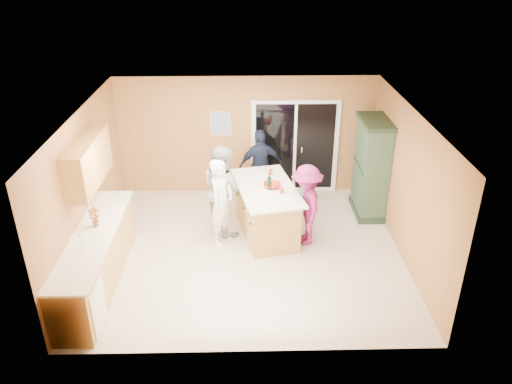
{
  "coord_description": "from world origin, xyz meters",
  "views": [
    {
      "loc": [
        -0.03,
        -7.65,
        5.04
      ],
      "look_at": [
        0.15,
        0.1,
        1.15
      ],
      "focal_mm": 35.0,
      "sensor_mm": 36.0,
      "label": 1
    }
  ],
  "objects_px": {
    "kitchen_island": "(266,212)",
    "green_hutch": "(371,169)",
    "woman_white": "(221,202)",
    "woman_navy": "(261,166)",
    "woman_grey": "(223,189)",
    "woman_magenta": "(306,205)"
  },
  "relations": [
    {
      "from": "kitchen_island",
      "to": "green_hutch",
      "type": "height_order",
      "value": "green_hutch"
    },
    {
      "from": "kitchen_island",
      "to": "woman_magenta",
      "type": "bearing_deg",
      "value": -36.7
    },
    {
      "from": "woman_grey",
      "to": "woman_white",
      "type": "bearing_deg",
      "value": 145.9
    },
    {
      "from": "woman_navy",
      "to": "kitchen_island",
      "type": "bearing_deg",
      "value": 80.85
    },
    {
      "from": "woman_navy",
      "to": "green_hutch",
      "type": "bearing_deg",
      "value": 153.06
    },
    {
      "from": "woman_grey",
      "to": "woman_navy",
      "type": "height_order",
      "value": "woman_grey"
    },
    {
      "from": "woman_white",
      "to": "woman_grey",
      "type": "xyz_separation_m",
      "value": [
        0.01,
        0.44,
        0.04
      ]
    },
    {
      "from": "kitchen_island",
      "to": "woman_white",
      "type": "distance_m",
      "value": 0.95
    },
    {
      "from": "woman_white",
      "to": "woman_magenta",
      "type": "bearing_deg",
      "value": -65.79
    },
    {
      "from": "green_hutch",
      "to": "woman_grey",
      "type": "relative_size",
      "value": 1.15
    },
    {
      "from": "woman_white",
      "to": "woman_navy",
      "type": "distance_m",
      "value": 1.84
    },
    {
      "from": "kitchen_island",
      "to": "woman_navy",
      "type": "height_order",
      "value": "woman_navy"
    },
    {
      "from": "green_hutch",
      "to": "woman_magenta",
      "type": "relative_size",
      "value": 1.3
    },
    {
      "from": "kitchen_island",
      "to": "woman_magenta",
      "type": "relative_size",
      "value": 1.33
    },
    {
      "from": "woman_grey",
      "to": "woman_magenta",
      "type": "height_order",
      "value": "woman_grey"
    },
    {
      "from": "woman_white",
      "to": "woman_grey",
      "type": "relative_size",
      "value": 0.95
    },
    {
      "from": "woman_white",
      "to": "woman_magenta",
      "type": "distance_m",
      "value": 1.54
    },
    {
      "from": "woman_navy",
      "to": "woman_white",
      "type": "bearing_deg",
      "value": 53.66
    },
    {
      "from": "woman_white",
      "to": "woman_navy",
      "type": "relative_size",
      "value": 1.03
    },
    {
      "from": "woman_grey",
      "to": "green_hutch",
      "type": "bearing_deg",
      "value": -110.96
    },
    {
      "from": "green_hutch",
      "to": "woman_white",
      "type": "distance_m",
      "value": 3.15
    },
    {
      "from": "woman_white",
      "to": "woman_grey",
      "type": "height_order",
      "value": "woman_grey"
    }
  ]
}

